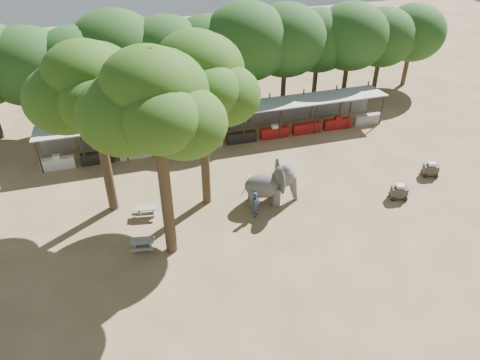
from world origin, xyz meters
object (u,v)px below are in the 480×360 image
object	(u,v)px
picnic_table_near	(143,243)
picnic_table_far	(146,210)
yard_tree_left	(89,90)
yard_tree_back	(198,79)
yard_tree_center	(153,105)
cart_front	(399,192)
elephant	(271,184)
handler	(256,205)
cart_back	(431,169)

from	to	relation	value
picnic_table_near	picnic_table_far	distance (m)	3.10
yard_tree_left	yard_tree_back	world-z (taller)	yard_tree_back
yard_tree_center	cart_front	xyz separation A→B (m)	(15.53, 0.58, -8.66)
yard_tree_back	picnic_table_far	size ratio (longest dim) A/B	7.51
yard_tree_center	elephant	xyz separation A→B (m)	(7.18, 2.62, -7.81)
yard_tree_back	elephant	size ratio (longest dim) A/B	3.04
handler	cart_back	distance (m)	13.48
picnic_table_far	cart_front	bearing A→B (deg)	-0.83
yard_tree_back	cart_front	world-z (taller)	yard_tree_back
yard_tree_left	cart_back	size ratio (longest dim) A/B	8.59
yard_tree_center	picnic_table_far	bearing A→B (deg)	104.76
yard_tree_left	picnic_table_far	bearing A→B (deg)	-37.12
yard_tree_left	picnic_table_near	xyz separation A→B (m)	(1.53, -4.64, -7.77)
yard_tree_back	picnic_table_far	world-z (taller)	yard_tree_back
yard_tree_center	handler	distance (m)	10.21
yard_tree_back	picnic_table_far	distance (m)	9.01
handler	cart_back	xyz separation A→B (m)	(13.44, 0.94, -0.38)
handler	picnic_table_near	xyz separation A→B (m)	(-7.24, -1.08, -0.47)
cart_front	cart_back	world-z (taller)	cart_front
picnic_table_far	cart_back	distance (m)	20.14
elephant	picnic_table_far	xyz separation A→B (m)	(-8.08, 0.79, -0.96)
yard_tree_center	elephant	bearing A→B (deg)	20.02
elephant	picnic_table_far	size ratio (longest dim) A/B	2.47
picnic_table_far	elephant	bearing A→B (deg)	3.34
elephant	handler	bearing A→B (deg)	-131.81
picnic_table_near	picnic_table_far	bearing A→B (deg)	88.89
yard_tree_left	picnic_table_far	xyz separation A→B (m)	(2.10, -1.59, -7.76)
yard_tree_back	elephant	world-z (taller)	yard_tree_back
yard_tree_center	cart_back	size ratio (longest dim) A/B	9.38
handler	cart_front	size ratio (longest dim) A/B	1.41
yard_tree_left	picnic_table_near	bearing A→B (deg)	-71.76
yard_tree_center	picnic_table_far	xyz separation A→B (m)	(-0.90, 3.41, -8.77)
yard_tree_back	picnic_table_near	xyz separation A→B (m)	(-4.47, -3.64, -8.11)
yard_tree_center	cart_back	bearing A→B (deg)	7.06
yard_tree_left	yard_tree_back	size ratio (longest dim) A/B	0.97
handler	elephant	bearing A→B (deg)	-16.18
cart_front	yard_tree_center	bearing A→B (deg)	-161.77
picnic_table_near	cart_back	xyz separation A→B (m)	(20.69, 2.02, 0.10)
yard_tree_back	cart_back	distance (m)	18.16
elephant	picnic_table_near	distance (m)	8.99
yard_tree_left	cart_front	world-z (taller)	yard_tree_left
picnic_table_far	cart_front	size ratio (longest dim) A/B	1.18
handler	cart_back	world-z (taller)	handler
yard_tree_back	picnic_table_near	size ratio (longest dim) A/B	7.52
yard_tree_left	picnic_table_far	world-z (taller)	yard_tree_left
yard_tree_center	handler	xyz separation A→B (m)	(5.77, 1.44, -8.30)
picnic_table_near	cart_back	world-z (taller)	cart_back
picnic_table_far	cart_back	bearing A→B (deg)	6.02
cart_front	picnic_table_far	bearing A→B (deg)	-173.68
yard_tree_left	handler	size ratio (longest dim) A/B	6.07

